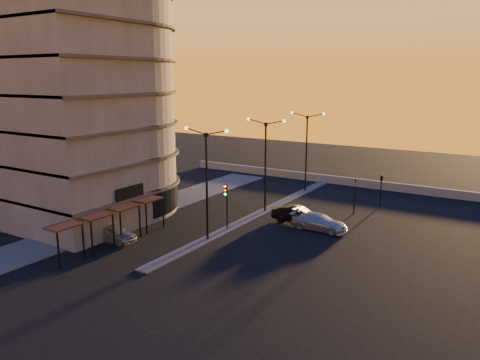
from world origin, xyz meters
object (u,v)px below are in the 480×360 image
(car_hatchback, at_px, (114,233))
(car_wagon, at_px, (319,222))
(streetlamp_mid, at_px, (265,158))
(car_sedan, at_px, (297,215))
(traffic_light_main, at_px, (226,199))

(car_hatchback, xyz_separation_m, car_wagon, (13.48, 11.82, 0.03))
(streetlamp_mid, bearing_deg, car_sedan, -21.74)
(car_sedan, bearing_deg, streetlamp_mid, 74.31)
(car_sedan, distance_m, car_wagon, 2.70)
(streetlamp_mid, distance_m, car_wagon, 8.88)
(streetlamp_mid, xyz_separation_m, car_sedan, (4.40, -1.75, -4.81))
(streetlamp_mid, bearing_deg, car_hatchback, -114.32)
(car_hatchback, distance_m, car_wagon, 17.92)
(streetlamp_mid, relative_size, car_sedan, 2.00)
(car_hatchback, height_order, car_sedan, car_sedan)
(traffic_light_main, bearing_deg, streetlamp_mid, 90.00)
(streetlamp_mid, xyz_separation_m, traffic_light_main, (0.00, -7.13, -2.70))
(car_sedan, height_order, car_wagon, car_sedan)
(car_hatchback, bearing_deg, streetlamp_mid, -26.69)
(streetlamp_mid, relative_size, traffic_light_main, 2.24)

